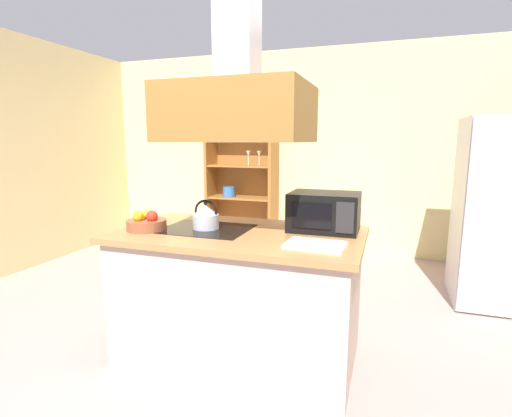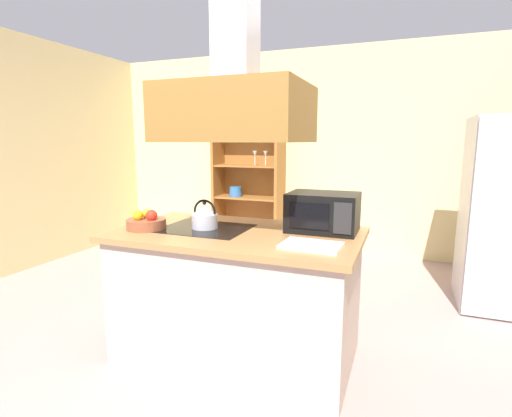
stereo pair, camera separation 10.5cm
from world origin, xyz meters
TOP-DOWN VIEW (x-y plane):
  - ground_plane at (0.00, 0.00)m, footprint 7.80×7.80m
  - wall_back at (0.00, 3.00)m, footprint 6.00×0.12m
  - kitchen_island at (0.14, 0.07)m, footprint 1.64×0.95m
  - range_hood at (0.14, 0.07)m, footprint 0.90×0.70m
  - refrigerator at (2.14, 1.69)m, footprint 0.90×0.77m
  - dish_cabinet at (-0.88, 2.78)m, footprint 0.97×0.40m
  - kettle at (-0.11, 0.07)m, footprint 0.18×0.18m
  - cutting_board at (0.70, -0.13)m, footprint 0.35×0.25m
  - microwave at (0.67, 0.29)m, footprint 0.46×0.35m
  - fruit_bowl at (-0.48, -0.09)m, footprint 0.27×0.27m

SIDE VIEW (x-z plane):
  - ground_plane at x=0.00m, z-range 0.00..0.00m
  - kitchen_island at x=0.14m, z-range 0.00..0.90m
  - dish_cabinet at x=-0.88m, z-range -0.10..1.68m
  - refrigerator at x=2.14m, z-range 0.00..1.71m
  - cutting_board at x=0.70m, z-range 0.90..0.92m
  - fruit_bowl at x=-0.48m, z-range 0.88..1.02m
  - kettle at x=-0.11m, z-range 0.88..1.09m
  - microwave at x=0.67m, z-range 0.90..1.16m
  - wall_back at x=0.00m, z-range 0.00..2.70m
  - range_hood at x=0.14m, z-range 1.18..2.38m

